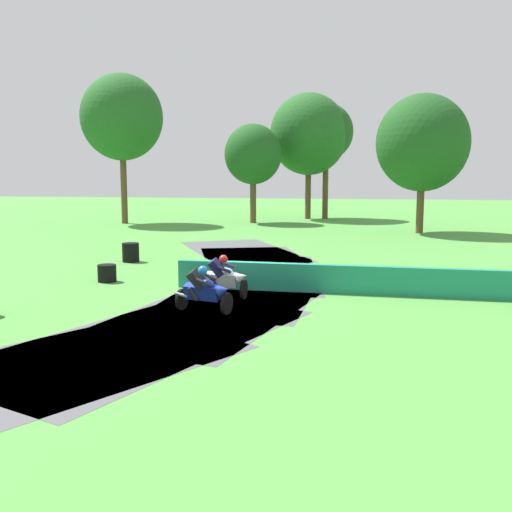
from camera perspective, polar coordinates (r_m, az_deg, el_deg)
name	(u,v)px	position (r m, az deg, el deg)	size (l,w,h in m)	color
ground_plane	(250,289)	(19.73, -0.59, -3.16)	(120.00, 120.00, 0.00)	#4C933D
track_asphalt	(217,288)	(19.99, -3.65, -3.02)	(9.68, 27.46, 0.01)	#515156
safety_barrier	(426,282)	(19.23, 15.67, -2.40)	(0.30, 15.80, 0.90)	#1E8466
motorcycle_lead_blue	(204,290)	(16.49, -4.90, -3.21)	(1.69, 1.12, 1.43)	black
motorcycle_chase_white	(223,277)	(18.28, -3.13, -2.03)	(1.70, 0.88, 1.43)	black
tire_stack_mid_a	(107,273)	(21.63, -13.84, -1.58)	(0.64, 0.64, 0.60)	black
tire_stack_mid_b	(131,252)	(26.01, -11.70, 0.33)	(0.70, 0.70, 0.80)	black
tree_far_left	(122,117)	(44.42, -12.51, 12.60)	(5.72, 5.72, 10.46)	brown
tree_far_right	(253,155)	(43.75, -0.28, 9.52)	(4.09, 4.09, 7.05)	brown
tree_mid_rise	(326,132)	(47.97, 6.62, 11.46)	(4.15, 4.15, 8.88)	brown
tree_behind_barrier	(423,143)	(38.04, 15.40, 10.21)	(5.51, 5.51, 8.31)	brown
tree_distant	(309,134)	(47.60, 4.98, 11.33)	(5.95, 5.95, 9.63)	brown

